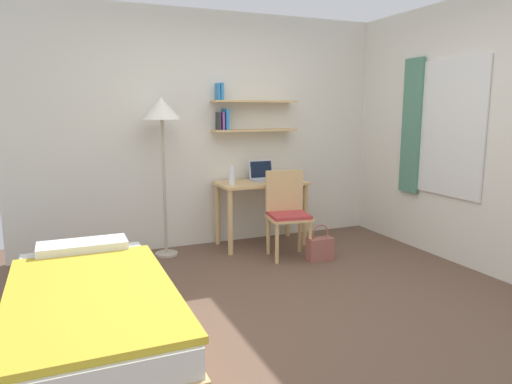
{
  "coord_description": "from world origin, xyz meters",
  "views": [
    {
      "loc": [
        -1.64,
        -3.05,
        1.54
      ],
      "look_at": [
        -0.13,
        0.51,
        0.85
      ],
      "focal_mm": 32.7,
      "sensor_mm": 36.0,
      "label": 1
    }
  ],
  "objects_px": {
    "water_bottle": "(232,175)",
    "handbag": "(320,248)",
    "standing_lamp": "(162,118)",
    "book_stack": "(284,177)",
    "desk": "(261,194)",
    "laptop": "(263,175)",
    "bed": "(92,320)",
    "desk_chair": "(287,210)"
  },
  "relations": [
    {
      "from": "desk",
      "to": "handbag",
      "type": "xyz_separation_m",
      "value": [
        0.34,
        -0.75,
        -0.46
      ]
    },
    {
      "from": "desk",
      "to": "bed",
      "type": "bearing_deg",
      "value": -136.87
    },
    {
      "from": "book_stack",
      "to": "standing_lamp",
      "type": "bearing_deg",
      "value": -179.91
    },
    {
      "from": "desk",
      "to": "laptop",
      "type": "xyz_separation_m",
      "value": [
        0.06,
        0.09,
        0.21
      ]
    },
    {
      "from": "bed",
      "to": "laptop",
      "type": "relative_size",
      "value": 6.72
    },
    {
      "from": "standing_lamp",
      "to": "laptop",
      "type": "bearing_deg",
      "value": 2.67
    },
    {
      "from": "book_stack",
      "to": "laptop",
      "type": "bearing_deg",
      "value": 168.33
    },
    {
      "from": "water_bottle",
      "to": "handbag",
      "type": "xyz_separation_m",
      "value": [
        0.72,
        -0.67,
        -0.71
      ]
    },
    {
      "from": "bed",
      "to": "desk",
      "type": "distance_m",
      "value": 2.71
    },
    {
      "from": "desk",
      "to": "water_bottle",
      "type": "height_order",
      "value": "water_bottle"
    },
    {
      "from": "book_stack",
      "to": "handbag",
      "type": "distance_m",
      "value": 1.02
    },
    {
      "from": "laptop",
      "to": "handbag",
      "type": "bearing_deg",
      "value": -71.86
    },
    {
      "from": "laptop",
      "to": "handbag",
      "type": "relative_size",
      "value": 0.78
    },
    {
      "from": "standing_lamp",
      "to": "book_stack",
      "type": "xyz_separation_m",
      "value": [
        1.4,
        0.0,
        -0.68
      ]
    },
    {
      "from": "desk",
      "to": "handbag",
      "type": "bearing_deg",
      "value": -65.87
    },
    {
      "from": "standing_lamp",
      "to": "water_bottle",
      "type": "relative_size",
      "value": 7.94
    },
    {
      "from": "standing_lamp",
      "to": "book_stack",
      "type": "bearing_deg",
      "value": 0.09
    },
    {
      "from": "book_stack",
      "to": "handbag",
      "type": "height_order",
      "value": "book_stack"
    },
    {
      "from": "desk",
      "to": "handbag",
      "type": "distance_m",
      "value": 0.94
    },
    {
      "from": "standing_lamp",
      "to": "handbag",
      "type": "relative_size",
      "value": 4.37
    },
    {
      "from": "standing_lamp",
      "to": "bed",
      "type": "bearing_deg",
      "value": -114.91
    },
    {
      "from": "desk",
      "to": "book_stack",
      "type": "xyz_separation_m",
      "value": [
        0.31,
        0.04,
        0.18
      ]
    },
    {
      "from": "water_bottle",
      "to": "book_stack",
      "type": "bearing_deg",
      "value": 9.99
    },
    {
      "from": "bed",
      "to": "desk",
      "type": "relative_size",
      "value": 1.99
    },
    {
      "from": "desk",
      "to": "water_bottle",
      "type": "xyz_separation_m",
      "value": [
        -0.38,
        -0.08,
        0.25
      ]
    },
    {
      "from": "desk",
      "to": "water_bottle",
      "type": "distance_m",
      "value": 0.46
    },
    {
      "from": "desk_chair",
      "to": "water_bottle",
      "type": "xyz_separation_m",
      "value": [
        -0.47,
        0.4,
        0.35
      ]
    },
    {
      "from": "book_stack",
      "to": "desk_chair",
      "type": "bearing_deg",
      "value": -112.68
    },
    {
      "from": "desk_chair",
      "to": "bed",
      "type": "bearing_deg",
      "value": -146.58
    },
    {
      "from": "bed",
      "to": "book_stack",
      "type": "height_order",
      "value": "book_stack"
    },
    {
      "from": "laptop",
      "to": "handbag",
      "type": "height_order",
      "value": "laptop"
    },
    {
      "from": "water_bottle",
      "to": "handbag",
      "type": "bearing_deg",
      "value": -43.12
    },
    {
      "from": "bed",
      "to": "laptop",
      "type": "height_order",
      "value": "laptop"
    },
    {
      "from": "desk",
      "to": "handbag",
      "type": "height_order",
      "value": "desk"
    },
    {
      "from": "bed",
      "to": "standing_lamp",
      "type": "height_order",
      "value": "standing_lamp"
    },
    {
      "from": "water_bottle",
      "to": "standing_lamp",
      "type": "bearing_deg",
      "value": 170.48
    },
    {
      "from": "bed",
      "to": "laptop",
      "type": "xyz_separation_m",
      "value": [
        2.02,
        1.93,
        0.55
      ]
    },
    {
      "from": "desk_chair",
      "to": "laptop",
      "type": "xyz_separation_m",
      "value": [
        -0.03,
        0.58,
        0.3
      ]
    },
    {
      "from": "water_bottle",
      "to": "book_stack",
      "type": "height_order",
      "value": "water_bottle"
    },
    {
      "from": "book_stack",
      "to": "water_bottle",
      "type": "bearing_deg",
      "value": -170.01
    },
    {
      "from": "laptop",
      "to": "water_bottle",
      "type": "relative_size",
      "value": 1.42
    },
    {
      "from": "handbag",
      "to": "water_bottle",
      "type": "bearing_deg",
      "value": 136.88
    }
  ]
}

